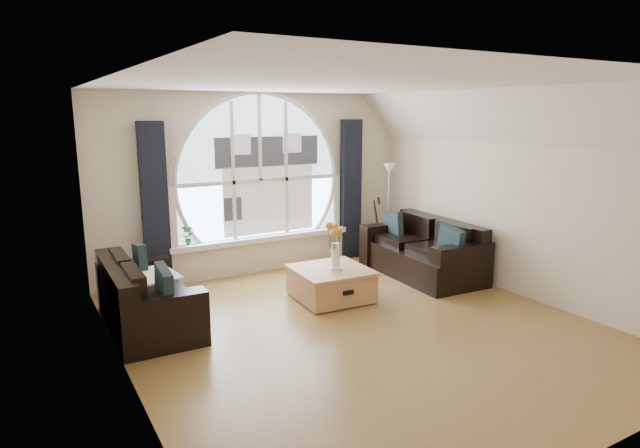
{
  "coord_description": "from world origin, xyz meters",
  "views": [
    {
      "loc": [
        -3.27,
        -4.72,
        2.4
      ],
      "look_at": [
        0.0,
        0.9,
        1.05
      ],
      "focal_mm": 30.07,
      "sensor_mm": 36.0,
      "label": 1
    }
  ],
  "objects_px": {
    "coffee_chest": "(331,282)",
    "guitar": "(374,228)",
    "sofa_right": "(422,250)",
    "floor_lamp": "(388,212)",
    "vase_flowers": "(336,240)",
    "sofa_left": "(148,293)",
    "potted_plant": "(187,235)"
  },
  "relations": [
    {
      "from": "coffee_chest",
      "to": "guitar",
      "type": "bearing_deg",
      "value": 42.46
    },
    {
      "from": "sofa_right",
      "to": "floor_lamp",
      "type": "bearing_deg",
      "value": 86.59
    },
    {
      "from": "sofa_right",
      "to": "vase_flowers",
      "type": "bearing_deg",
      "value": -167.5
    },
    {
      "from": "sofa_left",
      "to": "vase_flowers",
      "type": "height_order",
      "value": "vase_flowers"
    },
    {
      "from": "floor_lamp",
      "to": "guitar",
      "type": "relative_size",
      "value": 1.51
    },
    {
      "from": "guitar",
      "to": "potted_plant",
      "type": "xyz_separation_m",
      "value": [
        -3.04,
        0.31,
        0.17
      ]
    },
    {
      "from": "sofa_left",
      "to": "vase_flowers",
      "type": "xyz_separation_m",
      "value": [
        2.3,
        -0.33,
        0.41
      ]
    },
    {
      "from": "floor_lamp",
      "to": "potted_plant",
      "type": "distance_m",
      "value": 3.26
    },
    {
      "from": "sofa_right",
      "to": "vase_flowers",
      "type": "height_order",
      "value": "vase_flowers"
    },
    {
      "from": "vase_flowers",
      "to": "guitar",
      "type": "xyz_separation_m",
      "value": [
        1.62,
        1.4,
        -0.28
      ]
    },
    {
      "from": "coffee_chest",
      "to": "sofa_left",
      "type": "bearing_deg",
      "value": 176.71
    },
    {
      "from": "coffee_chest",
      "to": "guitar",
      "type": "relative_size",
      "value": 0.88
    },
    {
      "from": "sofa_left",
      "to": "floor_lamp",
      "type": "height_order",
      "value": "floor_lamp"
    },
    {
      "from": "sofa_left",
      "to": "floor_lamp",
      "type": "relative_size",
      "value": 1.09
    },
    {
      "from": "floor_lamp",
      "to": "potted_plant",
      "type": "bearing_deg",
      "value": 172.16
    },
    {
      "from": "floor_lamp",
      "to": "potted_plant",
      "type": "xyz_separation_m",
      "value": [
        -3.22,
        0.44,
        -0.1
      ]
    },
    {
      "from": "coffee_chest",
      "to": "potted_plant",
      "type": "xyz_separation_m",
      "value": [
        -1.39,
        1.65,
        0.47
      ]
    },
    {
      "from": "sofa_right",
      "to": "potted_plant",
      "type": "bearing_deg",
      "value": 158.43
    },
    {
      "from": "floor_lamp",
      "to": "potted_plant",
      "type": "height_order",
      "value": "floor_lamp"
    },
    {
      "from": "vase_flowers",
      "to": "potted_plant",
      "type": "xyz_separation_m",
      "value": [
        -1.42,
        1.71,
        -0.11
      ]
    },
    {
      "from": "sofa_left",
      "to": "floor_lamp",
      "type": "xyz_separation_m",
      "value": [
        4.11,
        0.94,
        0.4
      ]
    },
    {
      "from": "sofa_left",
      "to": "guitar",
      "type": "height_order",
      "value": "guitar"
    },
    {
      "from": "sofa_right",
      "to": "potted_plant",
      "type": "relative_size",
      "value": 6.32
    },
    {
      "from": "potted_plant",
      "to": "floor_lamp",
      "type": "bearing_deg",
      "value": -7.84
    },
    {
      "from": "sofa_left",
      "to": "coffee_chest",
      "type": "bearing_deg",
      "value": -5.81
    },
    {
      "from": "coffee_chest",
      "to": "vase_flowers",
      "type": "distance_m",
      "value": 0.58
    },
    {
      "from": "vase_flowers",
      "to": "guitar",
      "type": "height_order",
      "value": "vase_flowers"
    },
    {
      "from": "guitar",
      "to": "coffee_chest",
      "type": "bearing_deg",
      "value": -160.93
    },
    {
      "from": "sofa_left",
      "to": "sofa_right",
      "type": "bearing_deg",
      "value": 0.06
    },
    {
      "from": "vase_flowers",
      "to": "potted_plant",
      "type": "relative_size",
      "value": 2.34
    },
    {
      "from": "sofa_right",
      "to": "coffee_chest",
      "type": "relative_size",
      "value": 2.02
    },
    {
      "from": "vase_flowers",
      "to": "sofa_left",
      "type": "bearing_deg",
      "value": 171.87
    }
  ]
}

